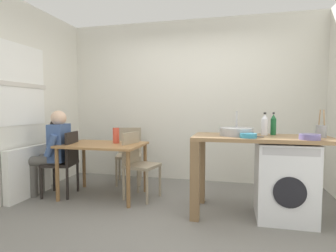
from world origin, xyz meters
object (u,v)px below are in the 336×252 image
(chair_person_seat, at_px, (65,160))
(vase, at_px, (116,135))
(dining_table, at_px, (103,151))
(seated_person, at_px, (53,148))
(bottle_tall_green, at_px, (265,125))
(mixing_bowl, at_px, (248,135))
(utensil_crock, at_px, (321,131))
(colander, at_px, (310,137))
(washing_machine, at_px, (284,180))
(bottle_squat_brown, at_px, (273,125))
(chair_opposite, at_px, (137,161))
(chair_spare_by_wall, at_px, (129,152))

(chair_person_seat, distance_m, vase, 0.80)
(dining_table, height_order, seated_person, seated_person)
(chair_person_seat, xyz_separation_m, bottle_tall_green, (2.65, 0.01, 0.53))
(mixing_bowl, relative_size, utensil_crock, 0.59)
(colander, height_order, vase, colander)
(colander, bearing_deg, vase, 167.11)
(washing_machine, distance_m, bottle_squat_brown, 0.64)
(mixing_bowl, relative_size, colander, 0.89)
(chair_opposite, xyz_separation_m, seated_person, (-1.18, -0.18, 0.16))
(dining_table, bearing_deg, bottle_tall_green, -2.21)
(chair_spare_by_wall, xyz_separation_m, washing_machine, (2.23, -0.99, -0.08))
(chair_person_seat, xyz_separation_m, colander, (3.05, -0.35, 0.44))
(chair_person_seat, relative_size, bottle_tall_green, 3.39)
(seated_person, relative_size, utensil_crock, 4.01)
(dining_table, relative_size, chair_person_seat, 1.22)
(chair_opposite, bearing_deg, utensil_crock, 96.21)
(dining_table, bearing_deg, bottle_squat_brown, -1.05)
(dining_table, distance_m, colander, 2.56)
(chair_person_seat, relative_size, vase, 4.14)
(seated_person, height_order, bottle_tall_green, seated_person)
(chair_opposite, distance_m, mixing_bowl, 1.57)
(mixing_bowl, xyz_separation_m, vase, (-1.76, 0.52, -0.10))
(seated_person, xyz_separation_m, bottle_squat_brown, (2.91, 0.08, 0.37))
(bottle_tall_green, bearing_deg, dining_table, 177.79)
(seated_person, height_order, mixing_bowl, seated_person)
(chair_opposite, bearing_deg, washing_machine, 93.41)
(chair_spare_by_wall, bearing_deg, bottle_tall_green, 140.85)
(chair_person_seat, relative_size, washing_machine, 1.05)
(washing_machine, xyz_separation_m, bottle_squat_brown, (-0.11, 0.18, 0.61))
(seated_person, distance_m, washing_machine, 3.03)
(seated_person, distance_m, utensil_crock, 3.40)
(bottle_squat_brown, bearing_deg, washing_machine, -59.52)
(bottle_squat_brown, height_order, vase, bottle_squat_brown)
(chair_spare_by_wall, relative_size, colander, 4.50)
(seated_person, xyz_separation_m, washing_machine, (3.02, -0.10, -0.24))
(seated_person, relative_size, colander, 6.00)
(washing_machine, xyz_separation_m, bottle_tall_green, (-0.21, 0.14, 0.61))
(bottle_tall_green, bearing_deg, colander, -42.11)
(chair_opposite, bearing_deg, chair_person_seat, -69.26)
(chair_person_seat, height_order, bottle_squat_brown, bottle_squat_brown)
(chair_person_seat, distance_m, bottle_squat_brown, 2.81)
(chair_opposite, distance_m, bottle_tall_green, 1.72)
(dining_table, height_order, washing_machine, washing_machine)
(chair_spare_by_wall, xyz_separation_m, bottle_tall_green, (2.03, -0.85, 0.53))
(bottle_tall_green, relative_size, utensil_crock, 0.89)
(colander, bearing_deg, bottle_tall_green, 137.89)
(chair_opposite, relative_size, utensil_crock, 3.00)
(chair_person_seat, bearing_deg, chair_spare_by_wall, -46.49)
(mixing_bowl, bearing_deg, dining_table, 167.63)
(washing_machine, relative_size, vase, 3.96)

